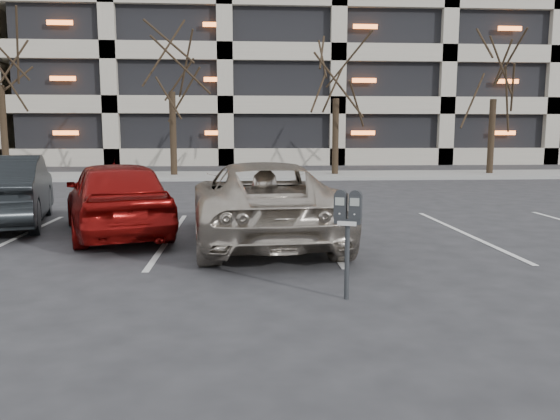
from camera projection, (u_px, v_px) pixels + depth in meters
The scene contains 11 objects.
ground at pixel (246, 266), 7.93m from camera, with size 140.00×140.00×0.00m, color #28282B.
sidewalk at pixel (244, 176), 23.72m from camera, with size 80.00×4.00×0.12m, color gray.
stall_lines at pixel (170, 237), 10.10m from camera, with size 16.90×5.20×0.00m.
parking_garage at pixel (402, 34), 40.85m from camera, with size 52.00×20.00×19.00m.
tree_b at pixel (170, 38), 22.71m from camera, with size 3.55×3.55×8.06m.
tree_c at pixel (337, 50), 23.23m from camera, with size 3.30×3.30×7.50m.
tree_d at pixel (496, 51), 23.70m from camera, with size 3.30×3.30×7.51m.
parking_meter at pixel (348, 218), 6.22m from camera, with size 0.34×0.23×1.25m.
suv_silver at pixel (262, 201), 9.72m from camera, with size 2.79×5.28×1.42m.
car_red at pixel (117, 197), 10.26m from camera, with size 1.71×4.25×1.45m, color maroon.
car_dark at pixel (4, 191), 11.25m from camera, with size 1.55×4.45×1.47m, color black.
Camera 1 is at (-0.03, -7.75, 1.92)m, focal length 35.00 mm.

